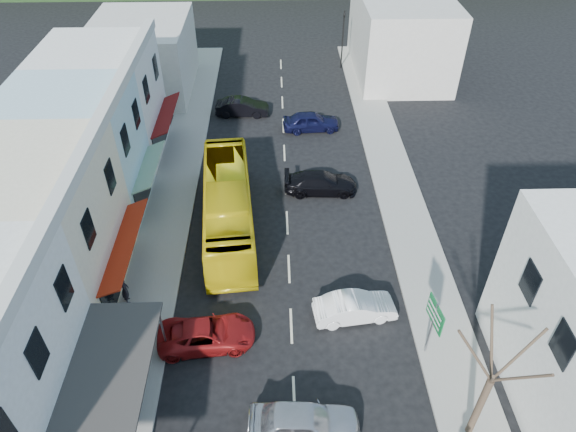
# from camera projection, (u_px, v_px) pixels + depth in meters

# --- Properties ---
(ground) EXTENTS (120.00, 120.00, 0.00)m
(ground) POSITION_uv_depth(u_px,v_px,m) (291.00, 326.00, 25.81)
(ground) COLOR black
(ground) RESTS_ON ground
(sidewalk_left) EXTENTS (3.00, 52.00, 0.15)m
(sidewalk_left) POSITION_uv_depth(u_px,v_px,m) (171.00, 204.00, 33.29)
(sidewalk_left) COLOR gray
(sidewalk_left) RESTS_ON ground
(sidewalk_right) EXTENTS (3.00, 52.00, 0.15)m
(sidewalk_right) POSITION_uv_depth(u_px,v_px,m) (401.00, 200.00, 33.60)
(sidewalk_right) COLOR gray
(sidewalk_right) RESTS_ON ground
(shopfront_row) EXTENTS (8.25, 30.00, 8.00)m
(shopfront_row) POSITION_uv_depth(u_px,v_px,m) (50.00, 206.00, 26.83)
(shopfront_row) COLOR silver
(shopfront_row) RESTS_ON ground
(distant_block_left) EXTENTS (8.00, 10.00, 6.00)m
(distant_block_left) POSITION_uv_depth(u_px,v_px,m) (143.00, 56.00, 44.39)
(distant_block_left) COLOR #B7B2A8
(distant_block_left) RESTS_ON ground
(distant_block_right) EXTENTS (8.00, 12.00, 7.00)m
(distant_block_right) POSITION_uv_depth(u_px,v_px,m) (401.00, 35.00, 46.85)
(distant_block_right) COLOR #B7B2A8
(distant_block_right) RESTS_ON ground
(bus) EXTENTS (3.52, 11.78, 3.10)m
(bus) POSITION_uv_depth(u_px,v_px,m) (228.00, 207.00, 30.69)
(bus) COLOR yellow
(bus) RESTS_ON ground
(car_silver) EXTENTS (4.48, 2.01, 1.40)m
(car_silver) POSITION_uv_depth(u_px,v_px,m) (304.00, 424.00, 21.08)
(car_silver) COLOR silver
(car_silver) RESTS_ON ground
(car_white) EXTENTS (4.60, 2.37, 1.40)m
(car_white) POSITION_uv_depth(u_px,v_px,m) (355.00, 307.00, 25.82)
(car_white) COLOR white
(car_white) RESTS_ON ground
(car_red) EXTENTS (4.75, 2.30, 1.40)m
(car_red) POSITION_uv_depth(u_px,v_px,m) (207.00, 333.00, 24.58)
(car_red) COLOR maroon
(car_red) RESTS_ON ground
(car_black_near) EXTENTS (4.54, 1.94, 1.40)m
(car_black_near) POSITION_uv_depth(u_px,v_px,m) (321.00, 183.00, 34.01)
(car_black_near) COLOR black
(car_black_near) RESTS_ON ground
(car_navy_mid) EXTENTS (4.51, 2.09, 1.40)m
(car_navy_mid) POSITION_uv_depth(u_px,v_px,m) (311.00, 122.00, 40.25)
(car_navy_mid) COLOR black
(car_navy_mid) RESTS_ON ground
(car_black_far) EXTENTS (4.46, 1.94, 1.40)m
(car_black_far) POSITION_uv_depth(u_px,v_px,m) (242.00, 107.00, 42.11)
(car_black_far) COLOR black
(car_black_far) RESTS_ON ground
(pedestrian_left) EXTENTS (0.59, 0.71, 1.70)m
(pedestrian_left) POSITION_uv_depth(u_px,v_px,m) (125.00, 290.00, 26.32)
(pedestrian_left) COLOR black
(pedestrian_left) RESTS_ON sidewalk_left
(direction_sign) EXTENTS (0.62, 1.64, 3.54)m
(direction_sign) POSITION_uv_depth(u_px,v_px,m) (431.00, 329.00, 23.45)
(direction_sign) COLOR #0B5E29
(direction_sign) RESTS_ON ground
(street_tree) EXTENTS (2.71, 2.71, 7.75)m
(street_tree) POSITION_uv_depth(u_px,v_px,m) (491.00, 380.00, 19.04)
(street_tree) COLOR #392B20
(street_tree) RESTS_ON ground
(traffic_signal) EXTENTS (0.76, 1.20, 5.44)m
(traffic_signal) POSITION_uv_depth(u_px,v_px,m) (343.00, 40.00, 48.03)
(traffic_signal) COLOR black
(traffic_signal) RESTS_ON ground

